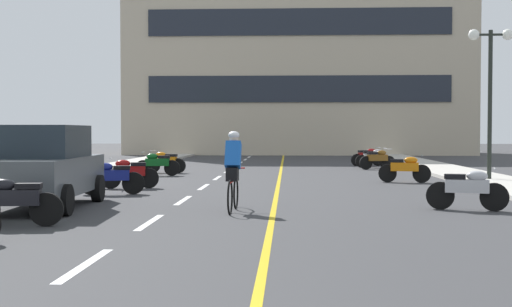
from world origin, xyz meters
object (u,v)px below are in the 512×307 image
object	(u,v)px
motorcycle_3	(14,200)
motorcycle_10	(378,159)
motorcycle_5	(112,177)
motorcycle_8	(157,163)
street_lamp_mid	(490,69)
motorcycle_12	(368,156)
motorcycle_9	(165,161)
motorcycle_7	(405,168)
motorcycle_6	(129,173)
parked_car_near	(44,166)
cyclist_rider	(233,169)
motorcycle_11	(374,158)
motorcycle_4	(468,188)

from	to	relation	value
motorcycle_3	motorcycle_10	bearing A→B (deg)	64.55
motorcycle_5	motorcycle_8	xyz separation A→B (m)	(-0.27, 7.63, 0.00)
street_lamp_mid	motorcycle_12	size ratio (longest dim) A/B	2.98
street_lamp_mid	motorcycle_9	xyz separation A→B (m)	(-11.63, 4.50, -3.27)
motorcycle_8	motorcycle_7	bearing A→B (deg)	-18.57
motorcycle_9	motorcycle_6	bearing A→B (deg)	-87.72
motorcycle_10	motorcycle_12	bearing A→B (deg)	91.75
parked_car_near	motorcycle_7	xyz separation A→B (m)	(9.21, 7.87, -0.44)
street_lamp_mid	cyclist_rider	distance (m)	11.89
parked_car_near	cyclist_rider	size ratio (longest dim) A/B	2.42
street_lamp_mid	motorcycle_12	distance (m)	11.30
parked_car_near	motorcycle_11	xyz separation A→B (m)	(9.34, 17.08, -0.44)
motorcycle_4	motorcycle_6	size ratio (longest dim) A/B	0.99
parked_car_near	motorcycle_10	xyz separation A→B (m)	(9.33, 15.63, -0.44)
street_lamp_mid	motorcycle_6	size ratio (longest dim) A/B	2.92
motorcycle_10	cyclist_rider	size ratio (longest dim) A/B	0.93
motorcycle_5	motorcycle_7	world-z (taller)	same
street_lamp_mid	motorcycle_7	world-z (taller)	street_lamp_mid
motorcycle_6	motorcycle_10	bearing A→B (deg)	50.50
motorcycle_8	motorcycle_10	xyz separation A→B (m)	(8.94, 4.79, 0.00)
parked_car_near	cyclist_rider	bearing A→B (deg)	-5.19
motorcycle_8	motorcycle_9	xyz separation A→B (m)	(-0.01, 1.77, 0.00)
motorcycle_3	motorcycle_5	world-z (taller)	same
motorcycle_7	motorcycle_11	distance (m)	9.21
motorcycle_4	motorcycle_10	size ratio (longest dim) A/B	1.01
motorcycle_3	motorcycle_4	distance (m)	9.14
parked_car_near	motorcycle_5	size ratio (longest dim) A/B	2.53
motorcycle_3	motorcycle_12	size ratio (longest dim) A/B	1.03
motorcycle_5	motorcycle_9	bearing A→B (deg)	91.71
motorcycle_4	motorcycle_7	distance (m)	7.88
motorcycle_4	motorcycle_8	size ratio (longest dim) A/B	0.98
street_lamp_mid	motorcycle_5	xyz separation A→B (m)	(-11.35, -4.90, -3.27)
motorcycle_4	parked_car_near	bearing A→B (deg)	179.98
motorcycle_3	motorcycle_10	size ratio (longest dim) A/B	1.03
motorcycle_5	motorcycle_9	distance (m)	9.40
motorcycle_7	parked_car_near	bearing A→B (deg)	-139.46
motorcycle_4	motorcycle_12	world-z (taller)	same
motorcycle_8	motorcycle_9	world-z (taller)	same
motorcycle_10	cyclist_rider	bearing A→B (deg)	-107.79
street_lamp_mid	motorcycle_8	distance (m)	12.38
street_lamp_mid	motorcycle_3	distance (m)	16.25
motorcycle_5	motorcycle_8	bearing A→B (deg)	92.01
motorcycle_9	street_lamp_mid	bearing A→B (deg)	-21.15
motorcycle_11	street_lamp_mid	bearing A→B (deg)	-73.44
motorcycle_8	motorcycle_11	world-z (taller)	same
motorcycle_3	motorcycle_6	bearing A→B (deg)	88.84
motorcycle_7	cyclist_rider	distance (m)	9.67
motorcycle_11	motorcycle_8	bearing A→B (deg)	-145.08
motorcycle_6	motorcycle_7	xyz separation A→B (m)	(8.53, 2.74, 0.00)
motorcycle_3	motorcycle_12	bearing A→B (deg)	67.87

